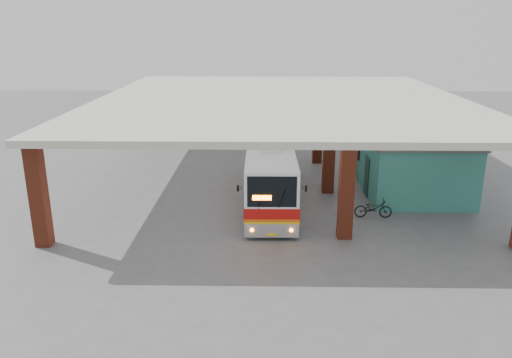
{
  "coord_description": "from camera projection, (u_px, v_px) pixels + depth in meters",
  "views": [
    {
      "loc": [
        -0.41,
        -22.73,
        8.81
      ],
      "look_at": [
        -0.83,
        0.0,
        1.65
      ],
      "focal_mm": 35.0,
      "sensor_mm": 36.0,
      "label": 1
    }
  ],
  "objects": [
    {
      "name": "canopy_roof",
      "position": [
        281.0,
        99.0,
        29.16
      ],
      "size": [
        21.0,
        23.0,
        0.3
      ],
      "primitive_type": "cube",
      "color": "beige",
      "rests_on": "brick_columns"
    },
    {
      "name": "coach_bus",
      "position": [
        270.0,
        169.0,
        25.69
      ],
      "size": [
        2.42,
        11.08,
        3.22
      ],
      "rotation": [
        0.0,
        0.0,
        0.01
      ],
      "color": "silver",
      "rests_on": "ground"
    },
    {
      "name": "shop_building",
      "position": [
        408.0,
        160.0,
        27.53
      ],
      "size": [
        5.2,
        8.2,
        3.11
      ],
      "color": "#2D7069",
      "rests_on": "ground"
    },
    {
      "name": "red_chair",
      "position": [
        348.0,
        172.0,
        29.36
      ],
      "size": [
        0.5,
        0.5,
        0.84
      ],
      "rotation": [
        0.0,
        0.0,
        0.13
      ],
      "color": "red",
      "rests_on": "ground"
    },
    {
      "name": "brick_columns",
      "position": [
        297.0,
        144.0,
        28.41
      ],
      "size": [
        20.1,
        21.6,
        4.35
      ],
      "color": "maroon",
      "rests_on": "ground"
    },
    {
      "name": "ground",
      "position": [
        273.0,
        211.0,
        24.32
      ],
      "size": [
        90.0,
        90.0,
        0.0
      ],
      "primitive_type": "plane",
      "color": "#515154",
      "rests_on": "ground"
    },
    {
      "name": "pedestrian",
      "position": [
        288.0,
        206.0,
        22.67
      ],
      "size": [
        0.73,
        0.68,
        1.67
      ],
      "primitive_type": "imported",
      "rotation": [
        0.0,
        0.0,
        3.75
      ],
      "color": "red",
      "rests_on": "ground"
    },
    {
      "name": "motorcycle",
      "position": [
        373.0,
        208.0,
        23.43
      ],
      "size": [
        1.78,
        0.69,
        0.92
      ],
      "primitive_type": "imported",
      "rotation": [
        0.0,
        0.0,
        1.52
      ],
      "color": "black",
      "rests_on": "ground"
    }
  ]
}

